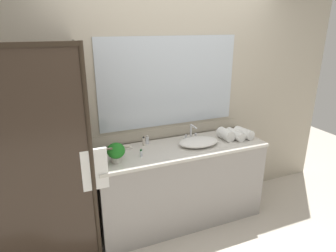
% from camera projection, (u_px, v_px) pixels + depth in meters
% --- Properties ---
extents(ground_plane, '(8.00, 8.00, 0.00)m').
position_uv_depth(ground_plane, '(180.00, 219.00, 3.35)').
color(ground_plane, beige).
extents(wall_back_with_mirror, '(4.40, 0.06, 2.60)m').
position_uv_depth(wall_back_with_mirror, '(169.00, 101.00, 3.22)').
color(wall_back_with_mirror, '#B2A893').
rests_on(wall_back_with_mirror, ground_plane).
extents(vanity_cabinet, '(1.80, 0.58, 0.90)m').
position_uv_depth(vanity_cabinet, '(180.00, 184.00, 3.21)').
color(vanity_cabinet, '#9E9993').
rests_on(vanity_cabinet, ground_plane).
extents(shower_enclosure, '(1.20, 0.59, 2.00)m').
position_uv_depth(shower_enclosure, '(50.00, 165.00, 2.38)').
color(shower_enclosure, '#2D2319').
rests_on(shower_enclosure, ground_plane).
extents(sink_basin, '(0.44, 0.30, 0.07)m').
position_uv_depth(sink_basin, '(198.00, 142.00, 3.09)').
color(sink_basin, white).
rests_on(sink_basin, vanity_cabinet).
extents(faucet, '(0.17, 0.15, 0.18)m').
position_uv_depth(faucet, '(191.00, 134.00, 3.23)').
color(faucet, silver).
rests_on(faucet, vanity_cabinet).
extents(potted_plant, '(0.17, 0.17, 0.19)m').
position_uv_depth(potted_plant, '(116.00, 152.00, 2.68)').
color(potted_plant, beige).
rests_on(potted_plant, vanity_cabinet).
extents(soap_dish, '(0.10, 0.07, 0.04)m').
position_uv_depth(soap_dish, '(127.00, 147.00, 3.01)').
color(soap_dish, silver).
rests_on(soap_dish, vanity_cabinet).
extents(amenity_bottle_conditioner, '(0.03, 0.03, 0.09)m').
position_uv_depth(amenity_bottle_conditioner, '(147.00, 140.00, 3.11)').
color(amenity_bottle_conditioner, silver).
rests_on(amenity_bottle_conditioner, vanity_cabinet).
extents(amenity_bottle_shampoo, '(0.02, 0.02, 0.10)m').
position_uv_depth(amenity_bottle_shampoo, '(144.00, 141.00, 3.06)').
color(amenity_bottle_shampoo, silver).
rests_on(amenity_bottle_shampoo, vanity_cabinet).
extents(amenity_bottle_body_wash, '(0.03, 0.03, 0.08)m').
position_uv_depth(amenity_bottle_body_wash, '(141.00, 153.00, 2.81)').
color(amenity_bottle_body_wash, silver).
rests_on(amenity_bottle_body_wash, vanity_cabinet).
extents(rolled_towel_near_edge, '(0.15, 0.24, 0.11)m').
position_uv_depth(rolled_towel_near_edge, '(244.00, 133.00, 3.28)').
color(rolled_towel_near_edge, white).
rests_on(rolled_towel_near_edge, vanity_cabinet).
extents(rolled_towel_middle, '(0.11, 0.25, 0.10)m').
position_uv_depth(rolled_towel_middle, '(235.00, 135.00, 3.25)').
color(rolled_towel_middle, white).
rests_on(rolled_towel_middle, vanity_cabinet).
extents(rolled_towel_far_edge, '(0.13, 0.20, 0.12)m').
position_uv_depth(rolled_towel_far_edge, '(226.00, 134.00, 3.22)').
color(rolled_towel_far_edge, white).
rests_on(rolled_towel_far_edge, vanity_cabinet).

